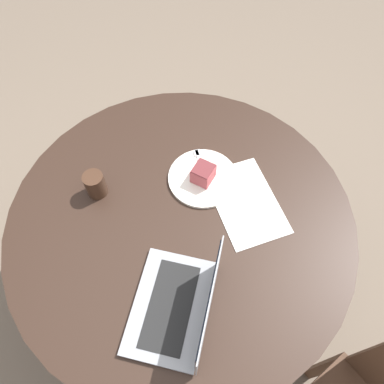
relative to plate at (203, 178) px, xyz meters
name	(u,v)px	position (x,y,z in m)	size (l,w,h in m)	color
ground_plane	(184,280)	(0.15, -0.10, -0.71)	(12.00, 12.00, 0.00)	#6B5B4C
dining_table	(181,235)	(0.15, -0.10, -0.15)	(1.23, 1.23, 0.71)	black
paper_document	(246,202)	(0.12, 0.14, 0.00)	(0.37, 0.28, 0.00)	white
plate	(203,178)	(0.00, 0.00, 0.00)	(0.26, 0.26, 0.01)	silver
cake_slice	(203,173)	(0.01, 0.00, 0.04)	(0.10, 0.10, 0.07)	#B74C51
fork	(200,164)	(-0.06, 0.00, 0.01)	(0.17, 0.03, 0.00)	silver
coffee_glass	(95,184)	(0.00, -0.39, 0.04)	(0.07, 0.07, 0.10)	#3D2619
laptop	(180,306)	(0.47, -0.14, 0.04)	(0.40, 0.34, 0.23)	gray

